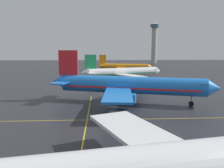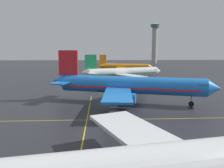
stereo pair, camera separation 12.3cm
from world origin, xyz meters
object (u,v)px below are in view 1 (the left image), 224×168
Objects in this scene: airliner_third_row at (123,72)px; control_tower at (154,40)px; airliner_far_left_stand at (124,67)px; airliner_second_row at (128,85)px.

control_tower is (45.00, 135.20, 19.33)m from airliner_third_row.
airliner_second_row is at bearing -95.16° from airliner_far_left_stand.
airliner_far_left_stand is at bearing 83.43° from airliner_third_row.
airliner_second_row is 1.00× the size of control_tower.
airliner_second_row is 38.45m from airliner_third_row.
airliner_second_row is 1.15× the size of airliner_third_row.
control_tower is at bearing 71.59° from airliner_third_row.
airliner_third_row reaches higher than airliner_far_left_stand.
airliner_third_row is (2.51, 38.36, -0.55)m from airliner_second_row.
airliner_far_left_stand is (4.44, 38.56, -0.32)m from airliner_third_row.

